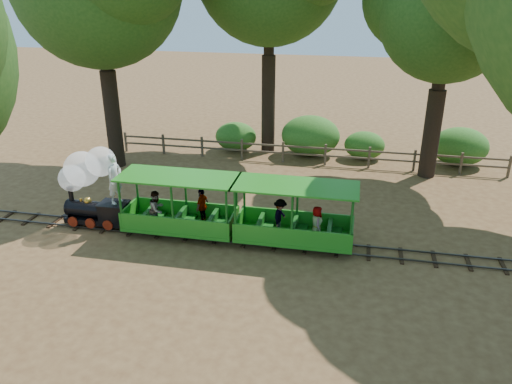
% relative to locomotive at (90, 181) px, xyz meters
% --- Properties ---
extents(ground, '(90.00, 90.00, 0.00)m').
position_rel_locomotive_xyz_m(ground, '(6.47, -0.08, -1.67)').
color(ground, olive).
rests_on(ground, ground).
extents(track, '(22.00, 1.00, 0.10)m').
position_rel_locomotive_xyz_m(track, '(6.47, -0.08, -1.61)').
color(track, '#3F3D3A').
rests_on(track, ground).
extents(locomotive, '(2.58, 1.21, 2.96)m').
position_rel_locomotive_xyz_m(locomotive, '(0.00, 0.00, 0.00)').
color(locomotive, black).
rests_on(locomotive, ground).
extents(carriage_front, '(3.92, 1.60, 2.04)m').
position_rel_locomotive_xyz_m(carriage_front, '(3.18, -0.11, -0.83)').
color(carriage_front, '#24871D').
rests_on(carriage_front, track).
extents(carriage_rear, '(3.92, 1.60, 2.04)m').
position_rel_locomotive_xyz_m(carriage_rear, '(7.05, -0.07, -0.85)').
color(carriage_rear, '#24871D').
rests_on(carriage_rear, track).
extents(oak_ne, '(6.78, 5.97, 9.52)m').
position_rel_locomotive_xyz_m(oak_ne, '(11.94, 7.50, 5.39)').
color(oak_ne, '#2D2116').
rests_on(oak_ne, ground).
extents(fence, '(18.10, 0.10, 1.00)m').
position_rel_locomotive_xyz_m(fence, '(6.47, 7.92, -1.10)').
color(fence, brown).
rests_on(fence, ground).
extents(shrub_west, '(2.09, 1.61, 1.45)m').
position_rel_locomotive_xyz_m(shrub_west, '(2.85, 9.22, -0.95)').
color(shrub_west, '#2D6B1E').
rests_on(shrub_west, ground).
extents(shrub_mid_w, '(2.85, 2.20, 1.98)m').
position_rel_locomotive_xyz_m(shrub_mid_w, '(6.61, 9.22, -0.69)').
color(shrub_mid_w, '#2D6B1E').
rests_on(shrub_mid_w, ground).
extents(shrub_mid_e, '(1.93, 1.48, 1.34)m').
position_rel_locomotive_xyz_m(shrub_mid_e, '(9.23, 9.22, -1.01)').
color(shrub_mid_e, '#2D6B1E').
rests_on(shrub_mid_e, ground).
extents(shrub_east, '(2.57, 1.97, 1.78)m').
position_rel_locomotive_xyz_m(shrub_east, '(13.57, 9.22, -0.79)').
color(shrub_east, '#2D6B1E').
rests_on(shrub_east, ground).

